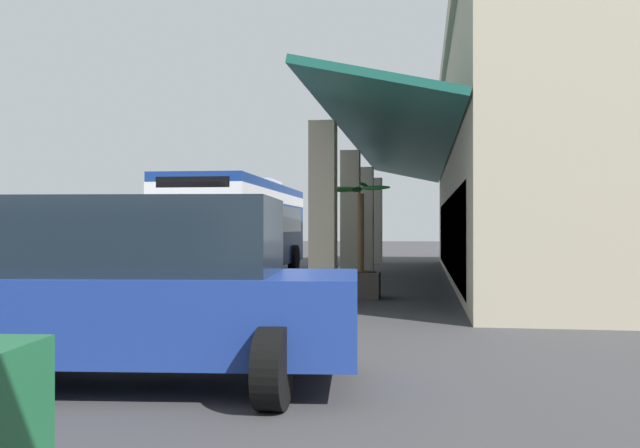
{
  "coord_description": "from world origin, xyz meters",
  "views": [
    {
      "loc": [
        23.91,
        7.9,
        1.66
      ],
      "look_at": [
        2.59,
        4.76,
        1.76
      ],
      "focal_mm": 39.06,
      "sensor_mm": 36.0,
      "label": 1
    }
  ],
  "objects": [
    {
      "name": "plaza_building",
      "position": [
        0.77,
        14.54,
        3.86
      ],
      "size": [
        23.04,
        15.09,
        7.7
      ],
      "color": "#B2A88E",
      "rests_on": "ground"
    },
    {
      "name": "pedestrian",
      "position": [
        10.27,
        0.17,
        1.02
      ],
      "size": [
        0.44,
        0.68,
        1.79
      ],
      "color": "#726651",
      "rests_on": "ground"
    },
    {
      "name": "parked_suv_blue",
      "position": [
        16.92,
        4.81,
        1.02
      ],
      "size": [
        3.01,
        4.96,
        1.97
      ],
      "color": "navy",
      "rests_on": "ground"
    },
    {
      "name": "ground",
      "position": [
        0.0,
        8.0,
        0.0
      ],
      "size": [
        120.0,
        120.0,
        0.0
      ],
      "primitive_type": "plane",
      "color": "#38383A"
    },
    {
      "name": "transit_bus",
      "position": [
        1.29,
        1.94,
        1.85
      ],
      "size": [
        11.28,
        3.04,
        3.34
      ],
      "color": "navy",
      "rests_on": "ground"
    },
    {
      "name": "curb_strip",
      "position": [
        0.77,
        4.91,
        0.06
      ],
      "size": [
        27.29,
        0.5,
        0.12
      ],
      "primitive_type": "cube",
      "color": "#9E998E",
      "rests_on": "ground"
    },
    {
      "name": "potted_palm",
      "position": [
        7.64,
        6.46,
        0.6
      ],
      "size": [
        1.59,
        1.64,
        2.76
      ],
      "color": "#4C4742",
      "rests_on": "ground"
    }
  ]
}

